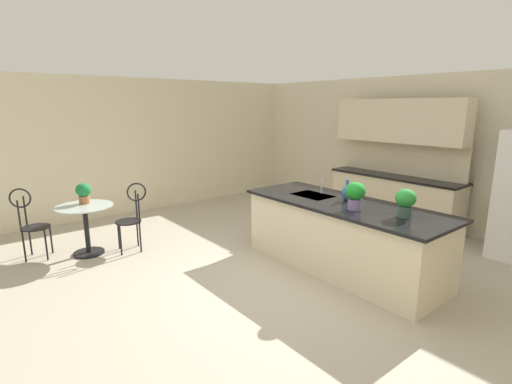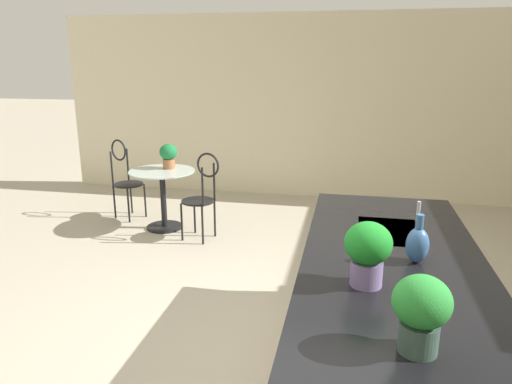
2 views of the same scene
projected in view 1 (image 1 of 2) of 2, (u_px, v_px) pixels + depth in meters
name	position (u px, v px, depth m)	size (l,w,h in m)	color
ground_plane	(279.00, 277.00, 4.91)	(40.00, 40.00, 0.00)	#B2A893
wall_back	(431.00, 152.00, 6.84)	(9.00, 0.12, 2.70)	beige
wall_left_window	(141.00, 146.00, 7.85)	(0.12, 7.80, 2.70)	beige
kitchen_island	(342.00, 236.00, 5.10)	(2.80, 1.06, 0.92)	beige
back_counter_run	(393.00, 198.00, 7.06)	(2.44, 0.64, 1.52)	beige
upper_cabinet_run	(399.00, 121.00, 6.73)	(2.40, 0.36, 0.76)	beige
bistro_table	(86.00, 225.00, 5.60)	(0.80, 0.80, 0.74)	black
chair_near_window	(30.00, 220.00, 5.41)	(0.50, 0.52, 1.04)	black
chair_by_island	(132.00, 214.00, 5.73)	(0.46, 0.52, 1.04)	black
sink_faucet	(321.00, 186.00, 5.50)	(0.02, 0.02, 0.22)	#B2B5BA
potted_plant_on_table	(84.00, 192.00, 5.62)	(0.22, 0.22, 0.31)	#9E603D
potted_plant_counter_near	(355.00, 194.00, 4.62)	(0.24, 0.24, 0.34)	#7A669E
potted_plant_counter_far	(405.00, 201.00, 4.32)	(0.23, 0.23, 0.32)	#385147
vase_on_counter	(347.00, 192.00, 5.08)	(0.13, 0.13, 0.29)	#386099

